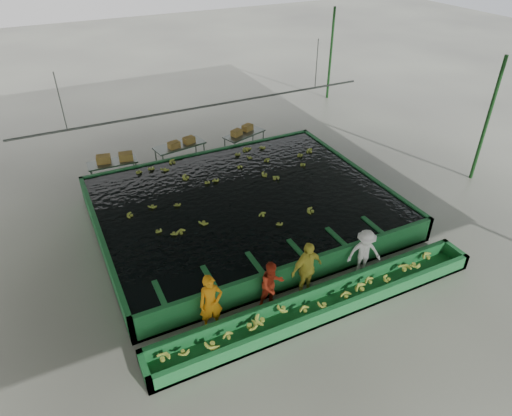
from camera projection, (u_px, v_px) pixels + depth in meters
name	position (u px, v px, depth m)	size (l,w,h in m)	color
ground	(263.00, 240.00, 15.36)	(80.00, 80.00, 0.00)	gray
shed_roof	(264.00, 96.00, 12.61)	(20.00, 22.00, 0.04)	gray
shed_posts	(263.00, 175.00, 13.99)	(20.00, 22.00, 5.00)	#164017
flotation_tank	(244.00, 207.00, 16.24)	(10.00, 8.00, 0.90)	#19632C
tank_water	(243.00, 198.00, 16.02)	(9.70, 7.70, 0.00)	black
sorting_trough	(322.00, 304.00, 12.52)	(10.00, 1.00, 0.50)	#19632C
cableway_rail	(204.00, 107.00, 17.46)	(0.08, 0.08, 14.00)	#59605B
rail_hanger_left	(60.00, 102.00, 15.07)	(0.04, 0.04, 2.00)	#59605B
rail_hanger_right	(317.00, 64.00, 18.76)	(0.04, 0.04, 2.00)	#59605B
worker_a	(211.00, 303.00, 11.71)	(0.63, 0.42, 1.73)	orange
worker_b	(272.00, 285.00, 12.42)	(0.74, 0.57, 1.52)	#B52E16
worker_c	(307.00, 269.00, 12.75)	(1.06, 0.44, 1.80)	gold
worker_d	(364.00, 253.00, 13.56)	(1.01, 0.58, 1.56)	silver
packing_table_left	(114.00, 172.00, 18.46)	(1.92, 0.77, 0.87)	#59605B
packing_table_mid	(180.00, 155.00, 19.58)	(2.15, 0.86, 0.98)	#59605B
packing_table_right	(244.00, 142.00, 20.75)	(1.95, 0.78, 0.89)	#59605B
box_stack_left	(115.00, 161.00, 18.28)	(1.41, 0.39, 0.30)	olive
box_stack_mid	(182.00, 145.00, 19.27)	(1.20, 0.33, 0.26)	olive
box_stack_right	(242.00, 133.00, 20.55)	(1.22, 0.34, 0.26)	olive
floating_bananas	(234.00, 187.00, 16.62)	(8.95, 6.10, 0.12)	#8FA031
trough_bananas	(322.00, 300.00, 12.44)	(8.95, 0.60, 0.12)	#8FA031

